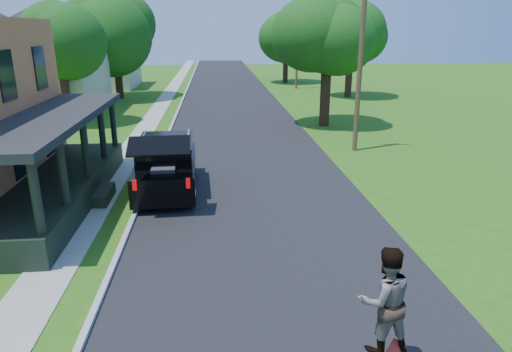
{
  "coord_description": "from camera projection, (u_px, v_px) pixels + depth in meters",
  "views": [
    {
      "loc": [
        -1.35,
        -9.58,
        5.84
      ],
      "look_at": [
        -0.2,
        3.0,
        1.75
      ],
      "focal_mm": 32.0,
      "sensor_mm": 36.0,
      "label": 1
    }
  ],
  "objects": [
    {
      "name": "curb",
      "position": [
        173.0,
        123.0,
        29.59
      ],
      "size": [
        0.15,
        120.0,
        0.12
      ],
      "primitive_type": "cube",
      "color": "#A9AAA5",
      "rests_on": "ground"
    },
    {
      "name": "tree_left_far",
      "position": [
        113.0,
        23.0,
        37.98
      ],
      "size": [
        7.53,
        7.29,
        9.82
      ],
      "rotation": [
        0.0,
        0.0,
        0.17
      ],
      "color": "black",
      "rests_on": "ground"
    },
    {
      "name": "utility_pole_far",
      "position": [
        297.0,
        46.0,
        45.01
      ],
      "size": [
        1.44,
        0.24,
        8.18
      ],
      "rotation": [
        0.0,
        0.0,
        -0.02
      ],
      "color": "#4E3F24",
      "rests_on": "ground"
    },
    {
      "name": "tree_right_near",
      "position": [
        328.0,
        30.0,
        27.1
      ],
      "size": [
        6.84,
        7.1,
        8.69
      ],
      "rotation": [
        0.0,
        0.0,
        -0.38
      ],
      "color": "black",
      "rests_on": "ground"
    },
    {
      "name": "neighbor_house_mid",
      "position": [
        36.0,
        54.0,
        31.27
      ],
      "size": [
        12.78,
        12.78,
        8.3
      ],
      "color": "beige",
      "rests_on": "ground"
    },
    {
      "name": "tree_right_far",
      "position": [
        286.0,
        34.0,
        49.81
      ],
      "size": [
        6.54,
        6.69,
        8.28
      ],
      "rotation": [
        0.0,
        0.0,
        -0.28
      ],
      "color": "black",
      "rests_on": "ground"
    },
    {
      "name": "ground",
      "position": [
        276.0,
        283.0,
        10.99
      ],
      "size": [
        140.0,
        140.0,
        0.0
      ],
      "primitive_type": "plane",
      "color": "#296013",
      "rests_on": "ground"
    },
    {
      "name": "tree_right_mid",
      "position": [
        351.0,
        30.0,
        39.19
      ],
      "size": [
        5.9,
        5.87,
        8.68
      ],
      "rotation": [
        0.0,
        0.0,
        -0.09
      ],
      "color": "black",
      "rests_on": "ground"
    },
    {
      "name": "sidewalk",
      "position": [
        149.0,
        123.0,
        29.45
      ],
      "size": [
        1.3,
        120.0,
        0.03
      ],
      "primitive_type": "cube",
      "color": "#9C9B93",
      "rests_on": "ground"
    },
    {
      "name": "neighbor_house_far",
      "position": [
        93.0,
        45.0,
        46.42
      ],
      "size": [
        12.78,
        12.78,
        8.3
      ],
      "color": "beige",
      "rests_on": "ground"
    },
    {
      "name": "street",
      "position": [
        236.0,
        122.0,
        29.94
      ],
      "size": [
        8.0,
        120.0,
        0.02
      ],
      "primitive_type": "cube",
      "color": "black",
      "rests_on": "ground"
    },
    {
      "name": "tree_left_mid",
      "position": [
        58.0,
        42.0,
        27.2
      ],
      "size": [
        5.04,
        4.82,
        7.58
      ],
      "rotation": [
        0.0,
        0.0,
        0.08
      ],
      "color": "black",
      "rests_on": "ground"
    },
    {
      "name": "utility_pole_near",
      "position": [
        360.0,
        62.0,
        21.6
      ],
      "size": [
        1.48,
        0.29,
        8.41
      ],
      "rotation": [
        0.0,
        0.0,
        -0.12
      ],
      "color": "#4E3F24",
      "rests_on": "ground"
    },
    {
      "name": "black_suv",
      "position": [
        166.0,
        165.0,
        16.99
      ],
      "size": [
        2.28,
        5.55,
        2.56
      ],
      "rotation": [
        0.0,
        0.0,
        0.03
      ],
      "color": "black",
      "rests_on": "ground"
    },
    {
      "name": "skateboarder",
      "position": [
        385.0,
        300.0,
        7.85
      ],
      "size": [
        1.03,
        0.83,
        1.99
      ],
      "rotation": [
        0.0,
        0.0,
        3.23
      ],
      "color": "black",
      "rests_on": "ground"
    }
  ]
}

